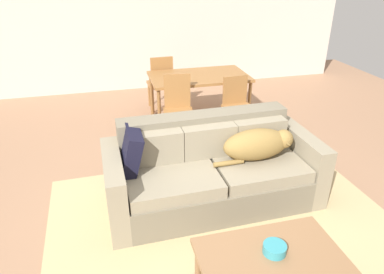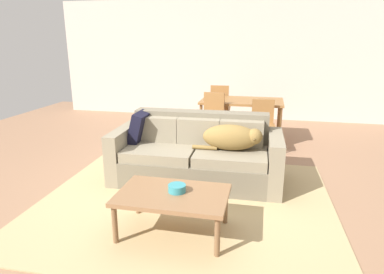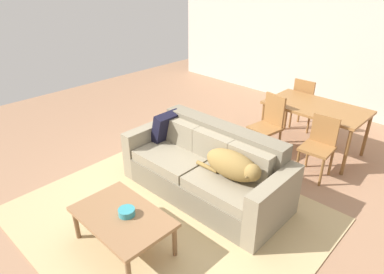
# 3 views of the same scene
# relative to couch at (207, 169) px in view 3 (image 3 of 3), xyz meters

# --- Properties ---
(ground_plane) EXTENTS (10.00, 10.00, 0.00)m
(ground_plane) POSITION_rel_couch_xyz_m (-0.15, -0.10, -0.34)
(ground_plane) COLOR #9A7053
(back_partition) EXTENTS (8.00, 0.12, 2.70)m
(back_partition) POSITION_rel_couch_xyz_m (-0.15, 3.90, 1.01)
(back_partition) COLOR beige
(back_partition) RESTS_ON ground
(area_rug) EXTENTS (3.36, 2.95, 0.01)m
(area_rug) POSITION_rel_couch_xyz_m (0.00, -0.68, -0.33)
(area_rug) COLOR tan
(area_rug) RESTS_ON ground
(couch) EXTENTS (2.17, 0.98, 0.87)m
(couch) POSITION_rel_couch_xyz_m (0.00, 0.00, 0.00)
(couch) COLOR #6E6552
(couch) RESTS_ON ground
(dog_on_left_cushion) EXTENTS (0.85, 0.33, 0.32)m
(dog_on_left_cushion) POSITION_rel_couch_xyz_m (0.46, -0.09, 0.30)
(dog_on_left_cushion) COLOR olive
(dog_on_left_cushion) RESTS_ON couch
(throw_pillow_by_left_arm) EXTENTS (0.24, 0.41, 0.43)m
(throw_pillow_by_left_arm) POSITION_rel_couch_xyz_m (-0.81, 0.04, 0.32)
(throw_pillow_by_left_arm) COLOR black
(throw_pillow_by_left_arm) RESTS_ON couch
(coffee_table) EXTENTS (1.03, 0.66, 0.42)m
(coffee_table) POSITION_rel_couch_xyz_m (0.04, -1.33, 0.04)
(coffee_table) COLOR #8C6441
(coffee_table) RESTS_ON ground
(bowl_on_coffee_table) EXTENTS (0.17, 0.17, 0.07)m
(bowl_on_coffee_table) POSITION_rel_couch_xyz_m (0.07, -1.29, 0.12)
(bowl_on_coffee_table) COLOR teal
(bowl_on_coffee_table) RESTS_ON coffee_table
(dining_table) EXTENTS (1.46, 0.85, 0.74)m
(dining_table) POSITION_rel_couch_xyz_m (0.42, 2.01, 0.34)
(dining_table) COLOR olive
(dining_table) RESTS_ON ground
(dining_chair_near_left) EXTENTS (0.45, 0.45, 0.94)m
(dining_chair_near_left) POSITION_rel_couch_xyz_m (-0.04, 1.43, 0.17)
(dining_chair_near_left) COLOR olive
(dining_chair_near_left) RESTS_ON ground
(dining_chair_near_right) EXTENTS (0.43, 0.43, 0.86)m
(dining_chair_near_right) POSITION_rel_couch_xyz_m (0.81, 1.38, 0.15)
(dining_chair_near_right) COLOR olive
(dining_chair_near_right) RESTS_ON ground
(dining_chair_far_left) EXTENTS (0.42, 0.42, 0.93)m
(dining_chair_far_left) POSITION_rel_couch_xyz_m (-0.06, 2.61, 0.17)
(dining_chair_far_left) COLOR olive
(dining_chair_far_left) RESTS_ON ground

